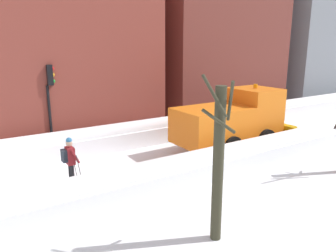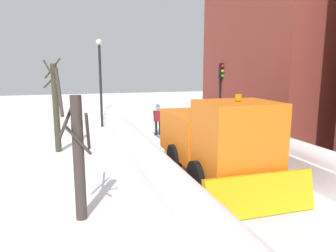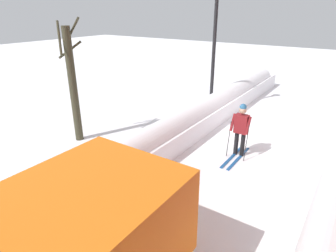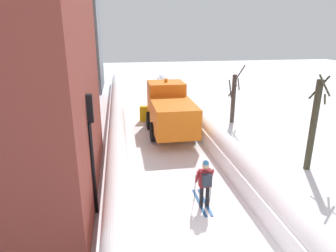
# 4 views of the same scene
# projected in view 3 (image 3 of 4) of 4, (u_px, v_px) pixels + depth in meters

# --- Properties ---
(skier) EXTENTS (0.62, 1.80, 1.81)m
(skier) POSITION_uv_depth(u_px,v_px,m) (241.00, 127.00, 9.27)
(skier) COLOR black
(skier) RESTS_ON ground
(street_lamp) EXTENTS (0.40, 0.40, 5.70)m
(street_lamp) POSITION_uv_depth(u_px,v_px,m) (215.00, 33.00, 12.59)
(street_lamp) COLOR black
(street_lamp) RESTS_ON ground
(bare_tree_near) EXTENTS (0.83, 0.96, 4.34)m
(bare_tree_near) POSITION_uv_depth(u_px,v_px,m) (73.00, 84.00, 10.02)
(bare_tree_near) COLOR #393727
(bare_tree_near) RESTS_ON ground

